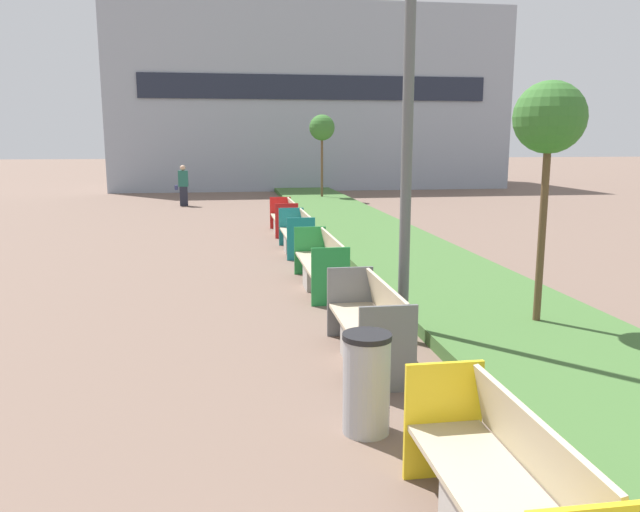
# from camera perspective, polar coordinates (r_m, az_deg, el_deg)

# --- Properties ---
(planter_grass_strip) EXTENTS (2.80, 120.00, 0.18)m
(planter_grass_strip) POSITION_cam_1_polar(r_m,az_deg,el_deg) (12.31, 10.09, -1.38)
(planter_grass_strip) COLOR #426B33
(planter_grass_strip) RESTS_ON ground
(building_backdrop) EXTENTS (20.82, 9.07, 9.41)m
(building_backdrop) POSITION_cam_1_polar(r_m,az_deg,el_deg) (36.72, -1.34, 13.87)
(building_backdrop) COLOR #939EAD
(building_backdrop) RESTS_ON ground
(bench_yellow_frame) EXTENTS (0.65, 1.96, 0.94)m
(bench_yellow_frame) POSITION_cam_1_polar(r_m,az_deg,el_deg) (4.37, 16.15, -20.81)
(bench_yellow_frame) COLOR #ADA8A0
(bench_yellow_frame) RESTS_ON ground
(bench_grey_frame) EXTENTS (0.65, 2.02, 0.94)m
(bench_grey_frame) POSITION_cam_1_polar(r_m,az_deg,el_deg) (7.51, 4.53, -6.82)
(bench_grey_frame) COLOR #ADA8A0
(bench_grey_frame) RESTS_ON ground
(bench_green_frame) EXTENTS (0.65, 2.45, 0.94)m
(bench_green_frame) POSITION_cam_1_polar(r_m,az_deg,el_deg) (11.07, 0.14, -1.03)
(bench_green_frame) COLOR #ADA8A0
(bench_green_frame) RESTS_ON ground
(bench_teal_frame) EXTENTS (0.65, 2.04, 0.94)m
(bench_teal_frame) POSITION_cam_1_polar(r_m,az_deg,el_deg) (14.64, -2.08, 1.77)
(bench_teal_frame) COLOR #ADA8A0
(bench_teal_frame) RESTS_ON ground
(bench_red_frame) EXTENTS (0.65, 1.95, 0.94)m
(bench_red_frame) POSITION_cam_1_polar(r_m,az_deg,el_deg) (17.67, -3.25, 3.27)
(bench_red_frame) COLOR #ADA8A0
(bench_red_frame) RESTS_ON ground
(litter_bin) EXTENTS (0.44, 0.44, 0.93)m
(litter_bin) POSITION_cam_1_polar(r_m,az_deg,el_deg) (5.71, 4.27, -11.51)
(litter_bin) COLOR #9EA0A5
(litter_bin) RESTS_ON ground
(street_lamp_post) EXTENTS (0.24, 0.44, 6.89)m
(street_lamp_post) POSITION_cam_1_polar(r_m,az_deg,el_deg) (8.09, 8.21, 19.12)
(street_lamp_post) COLOR #56595B
(street_lamp_post) RESTS_ON ground
(sapling_tree_near) EXTENTS (0.94, 0.94, 3.36)m
(sapling_tree_near) POSITION_cam_1_polar(r_m,az_deg,el_deg) (8.75, 20.24, 11.50)
(sapling_tree_near) COLOR brown
(sapling_tree_near) RESTS_ON ground
(sapling_tree_far) EXTENTS (1.09, 1.09, 3.66)m
(sapling_tree_far) POSITION_cam_1_polar(r_m,az_deg,el_deg) (27.04, 0.18, 11.59)
(sapling_tree_far) COLOR brown
(sapling_tree_far) RESTS_ON ground
(pedestrian_walking) EXTENTS (0.53, 0.24, 1.62)m
(pedestrian_walking) POSITION_cam_1_polar(r_m,az_deg,el_deg) (25.50, -12.40, 6.32)
(pedestrian_walking) COLOR #232633
(pedestrian_walking) RESTS_ON ground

